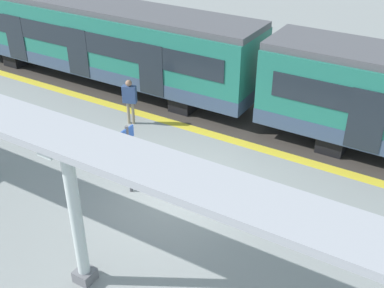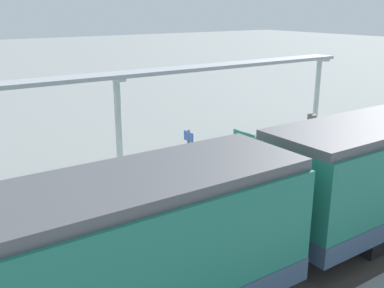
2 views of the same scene
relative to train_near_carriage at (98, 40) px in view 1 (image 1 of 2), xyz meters
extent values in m
plane|color=gray|center=(5.74, 7.52, -1.83)|extent=(176.00, 176.00, 0.00)
cube|color=gold|center=(1.80, 7.52, -1.83)|extent=(0.42, 30.84, 0.01)
cube|color=#38332D|center=(-0.01, 7.52, -1.83)|extent=(3.20, 42.84, 0.01)
cube|color=#217260|center=(-0.01, 0.00, 0.11)|extent=(2.60, 14.78, 2.60)
cube|color=#374A65|center=(-0.01, 0.00, -0.92)|extent=(2.63, 14.80, 0.55)
cube|color=#515156|center=(-0.01, 0.00, 1.53)|extent=(2.39, 14.78, 0.24)
cube|color=#1E262D|center=(1.31, 0.00, 0.42)|extent=(0.03, 13.60, 0.84)
cube|color=#1E262D|center=(1.31, -3.70, -0.14)|extent=(0.04, 1.10, 2.00)
cube|color=#1E262D|center=(1.31, 0.00, -0.14)|extent=(0.04, 1.10, 2.00)
cube|color=#1E262D|center=(1.31, 3.70, -0.14)|extent=(0.04, 1.10, 2.00)
cube|color=black|center=(-0.01, 4.73, -1.51)|extent=(2.21, 0.90, 0.64)
cube|color=black|center=(-0.01, -4.73, -1.51)|extent=(2.21, 0.90, 0.64)
cube|color=#1E262D|center=(1.31, 11.69, -0.14)|extent=(0.04, 1.10, 2.00)
cube|color=black|center=(-0.01, 10.65, -1.51)|extent=(2.21, 0.90, 0.64)
cube|color=slate|center=(9.43, 7.48, -1.68)|extent=(0.44, 0.44, 0.30)
cylinder|color=silver|center=(9.43, 7.48, 0.16)|extent=(0.28, 0.28, 3.39)
cube|color=silver|center=(9.43, 7.48, 1.92)|extent=(1.10, 0.36, 0.12)
cube|color=#A8AAB2|center=(9.43, 7.50, 2.06)|extent=(1.20, 25.19, 0.16)
cylinder|color=#4C4C51|center=(6.05, 6.26, -0.73)|extent=(0.10, 0.10, 2.20)
cube|color=#284C9E|center=(6.05, 6.26, 0.12)|extent=(0.56, 0.04, 0.36)
cylinder|color=gray|center=(2.65, 3.56, -1.40)|extent=(0.11, 0.11, 0.86)
cylinder|color=gray|center=(2.59, 3.73, -1.40)|extent=(0.11, 0.11, 0.86)
cube|color=#344C7D|center=(2.62, 3.65, -0.65)|extent=(0.39, 0.55, 0.65)
sphere|color=#8F6950|center=(2.62, 3.65, -0.21)|extent=(0.23, 0.23, 0.23)
camera|label=1|loc=(15.08, 13.82, 6.70)|focal=44.99mm
camera|label=2|loc=(-7.06, 15.03, 4.68)|focal=41.73mm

